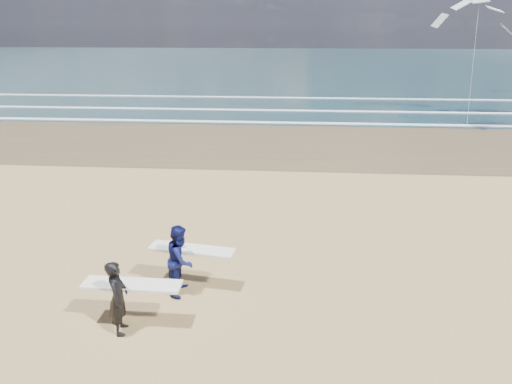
{
  "coord_description": "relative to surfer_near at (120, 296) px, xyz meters",
  "views": [
    {
      "loc": [
        4.14,
        -8.09,
        6.43
      ],
      "look_at": [
        3.06,
        6.0,
        1.19
      ],
      "focal_mm": 32.0,
      "sensor_mm": 36.0,
      "label": 1
    }
  ],
  "objects": [
    {
      "name": "surfer_near",
      "position": [
        0.0,
        0.0,
        0.0
      ],
      "size": [
        2.21,
        0.98,
        1.73
      ],
      "color": "black",
      "rests_on": "ground"
    },
    {
      "name": "kite_1",
      "position": [
        16.25,
        26.06,
        4.09
      ],
      "size": [
        5.65,
        4.72,
        9.01
      ],
      "color": "slate",
      "rests_on": "ground"
    },
    {
      "name": "ocean",
      "position": [
        19.45,
        71.86,
        -0.88
      ],
      "size": [
        220.0,
        100.0,
        0.02
      ],
      "primitive_type": "cube",
      "color": "#1A343A",
      "rests_on": "ground"
    },
    {
      "name": "surfer_far",
      "position": [
        0.97,
        1.67,
        0.03
      ],
      "size": [
        2.25,
        1.25,
        1.82
      ],
      "color": "#0C1248",
      "rests_on": "ground"
    },
    {
      "name": "foam_breakers",
      "position": [
        19.45,
        27.96,
        -0.83
      ],
      "size": [
        220.0,
        11.7,
        0.05
      ],
      "color": "white",
      "rests_on": "ground"
    }
  ]
}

